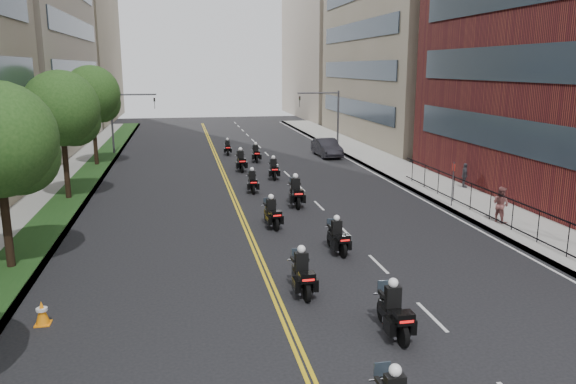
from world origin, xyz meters
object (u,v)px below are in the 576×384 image
at_px(motorcycle_8, 241,162).
at_px(pedestrian_c, 465,175).
at_px(motorcycle_6, 252,182).
at_px(pedestrian_b, 501,204).
at_px(motorcycle_9, 256,154).
at_px(traffic_cone, 42,313).
at_px(motorcycle_5, 296,193).
at_px(motorcycle_10, 228,148).
at_px(motorcycle_4, 272,214).
at_px(motorcycle_7, 274,170).
at_px(parked_sedan, 327,148).
at_px(motorcycle_2, 302,275).
at_px(motorcycle_3, 337,238).
at_px(motorcycle_1, 394,313).

xyz_separation_m(motorcycle_8, pedestrian_c, (13.55, -9.42, 0.23)).
height_order(motorcycle_6, pedestrian_b, pedestrian_b).
height_order(motorcycle_9, pedestrian_b, pedestrian_b).
bearing_deg(traffic_cone, motorcycle_5, 51.21).
relative_size(motorcycle_10, pedestrian_c, 1.30).
relative_size(motorcycle_6, pedestrian_b, 1.18).
height_order(motorcycle_4, motorcycle_10, motorcycle_4).
height_order(motorcycle_5, pedestrian_b, pedestrian_b).
xyz_separation_m(motorcycle_7, motorcycle_10, (-2.27, 11.91, -0.06)).
relative_size(motorcycle_4, motorcycle_8, 0.91).
height_order(motorcycle_7, pedestrian_b, pedestrian_b).
bearing_deg(motorcycle_9, pedestrian_c, -47.73).
distance_m(parked_sedan, pedestrian_b, 23.35).
height_order(motorcycle_2, motorcycle_4, motorcycle_2).
bearing_deg(traffic_cone, pedestrian_c, 34.91).
xyz_separation_m(motorcycle_3, motorcycle_8, (-2.00, 20.10, 0.07)).
xyz_separation_m(motorcycle_4, traffic_cone, (-8.73, -9.36, -0.28)).
bearing_deg(motorcycle_7, motorcycle_2, -93.22).
distance_m(motorcycle_7, pedestrian_c, 13.01).
relative_size(motorcycle_5, motorcycle_10, 1.24).
xyz_separation_m(motorcycle_5, motorcycle_9, (-0.21, 15.74, -0.09)).
distance_m(motorcycle_2, motorcycle_8, 24.19).
bearing_deg(motorcycle_3, motorcycle_4, 111.41).
xyz_separation_m(motorcycle_2, traffic_cone, (-8.43, -0.87, -0.31)).
height_order(motorcycle_8, parked_sedan, motorcycle_8).
bearing_deg(pedestrian_b, motorcycle_10, 2.85).
bearing_deg(motorcycle_8, motorcycle_2, -91.85).
xyz_separation_m(motorcycle_6, pedestrian_c, (13.62, -1.88, 0.31)).
bearing_deg(motorcycle_6, parked_sedan, 59.49).
xyz_separation_m(motorcycle_1, parked_sedan, (6.71, 33.48, 0.11)).
distance_m(motorcycle_3, pedestrian_c, 15.73).
height_order(motorcycle_4, motorcycle_7, motorcycle_7).
relative_size(motorcycle_2, traffic_cone, 3.04).
bearing_deg(motorcycle_2, motorcycle_7, 82.94).
height_order(motorcycle_6, motorcycle_9, motorcycle_9).
height_order(motorcycle_2, motorcycle_3, motorcycle_2).
xyz_separation_m(motorcycle_6, motorcycle_8, (0.07, 7.54, 0.09)).
bearing_deg(motorcycle_9, pedestrian_b, -65.06).
relative_size(motorcycle_5, traffic_cone, 3.31).
bearing_deg(motorcycle_8, motorcycle_3, -85.14).
distance_m(motorcycle_4, motorcycle_9, 19.87).
bearing_deg(parked_sedan, traffic_cone, -121.43).
bearing_deg(pedestrian_c, traffic_cone, 140.87).
relative_size(motorcycle_1, parked_sedan, 0.49).
height_order(motorcycle_2, motorcycle_7, motorcycle_2).
bearing_deg(motorcycle_4, motorcycle_2, -99.05).
distance_m(motorcycle_2, motorcycle_9, 28.35).
xyz_separation_m(motorcycle_4, pedestrian_b, (11.38, -1.74, 0.41)).
relative_size(pedestrian_b, pedestrian_c, 1.15).
distance_m(motorcycle_4, motorcycle_8, 15.70).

